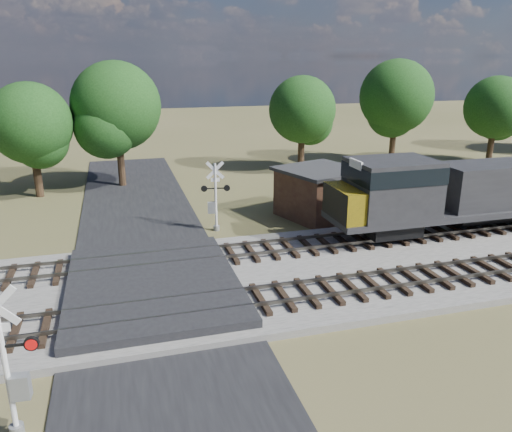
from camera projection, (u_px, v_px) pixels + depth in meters
name	position (u px, v px, depth m)	size (l,w,h in m)	color
ground	(155.00, 298.00, 20.78)	(160.00, 160.00, 0.00)	#4B4C28
ballast_bed	(366.00, 264.00, 23.80)	(140.00, 10.00, 0.30)	gray
road	(155.00, 297.00, 20.77)	(7.00, 60.00, 0.08)	black
crossing_panel	(153.00, 286.00, 21.14)	(7.00, 9.00, 0.62)	#262628
track_near	(239.00, 301.00, 19.64)	(140.00, 2.60, 0.33)	black
track_far	(214.00, 255.00, 24.22)	(140.00, 2.60, 0.33)	black
crossing_signal_near	(11.00, 376.00, 12.74)	(1.76, 0.39, 4.36)	silver
crossing_signal_far	(214.00, 202.00, 28.35)	(1.63, 0.40, 4.07)	silver
equipment_shed	(319.00, 192.00, 30.96)	(5.71, 5.71, 3.07)	#40241B
treeline	(231.00, 98.00, 39.49)	(81.62, 9.70, 11.57)	black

